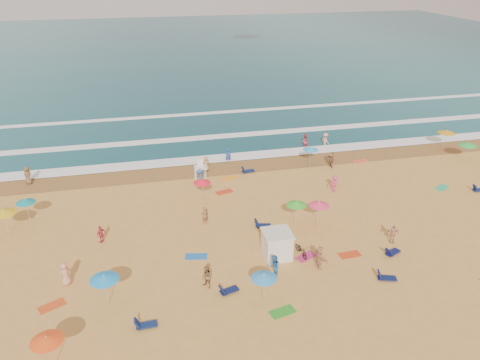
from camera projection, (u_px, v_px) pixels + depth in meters
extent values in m
plane|color=gold|center=(267.00, 224.00, 40.64)|extent=(220.00, 220.00, 0.00)
cube|color=#0C4756|center=(174.00, 50.00, 114.46)|extent=(220.00, 140.00, 0.18)
plane|color=olive|center=(236.00, 166.00, 51.62)|extent=(220.00, 220.00, 0.00)
cube|color=white|center=(232.00, 157.00, 53.78)|extent=(200.00, 2.20, 0.05)
cube|color=white|center=(220.00, 136.00, 59.93)|extent=(200.00, 1.60, 0.05)
cube|color=white|center=(208.00, 113.00, 68.72)|extent=(200.00, 1.20, 0.05)
cube|color=silver|center=(277.00, 245.00, 35.84)|extent=(2.00, 2.00, 2.00)
cube|color=silver|center=(277.00, 233.00, 35.38)|extent=(2.20, 2.20, 0.12)
imported|color=black|center=(301.00, 250.00, 36.19)|extent=(0.88, 1.86, 0.94)
cone|color=orange|center=(447.00, 132.00, 55.50)|extent=(2.03, 2.03, 0.35)
cone|color=#1A8FDE|center=(104.00, 277.00, 30.16)|extent=(1.92, 1.92, 0.35)
cone|color=#31A2DF|center=(311.00, 148.00, 51.31)|extent=(1.68, 1.68, 0.35)
cone|color=green|center=(297.00, 203.00, 39.27)|extent=(1.71, 1.71, 0.35)
cone|color=teal|center=(25.00, 201.00, 39.93)|extent=(1.64, 1.64, 0.35)
cone|color=#F63661|center=(319.00, 204.00, 39.29)|extent=(1.74, 1.74, 0.35)
cone|color=#FF1A30|center=(202.00, 181.00, 43.33)|extent=(1.62, 1.62, 0.35)
cone|color=#2F8FD7|center=(264.00, 276.00, 30.42)|extent=(1.75, 1.75, 0.35)
cone|color=green|center=(468.00, 144.00, 52.14)|extent=(2.04, 2.04, 0.35)
cone|color=yellow|center=(3.00, 212.00, 37.97)|extent=(2.01, 2.01, 0.35)
cone|color=#F74E14|center=(46.00, 339.00, 25.41)|extent=(1.82, 1.82, 0.35)
cube|color=navy|center=(147.00, 325.00, 29.26)|extent=(1.31, 0.59, 0.34)
cube|color=#0E1948|center=(229.00, 291.00, 32.26)|extent=(1.41, 0.92, 0.34)
cube|color=#0E1A46|center=(263.00, 225.00, 40.04)|extent=(1.39, 0.83, 0.34)
cube|color=#0E1847|center=(387.00, 278.00, 33.51)|extent=(1.41, 0.92, 0.34)
cube|color=#0F144C|center=(393.00, 252.00, 36.41)|extent=(1.42, 1.05, 0.34)
cube|color=#0F1D4F|center=(480.00, 190.00, 46.12)|extent=(1.35, 0.68, 0.34)
cube|color=#101E53|center=(248.00, 171.00, 50.15)|extent=(1.37, 0.74, 0.34)
cube|color=#D5481A|center=(52.00, 306.00, 31.07)|extent=(1.91, 1.53, 0.03)
cube|color=blue|center=(196.00, 256.00, 36.17)|extent=(1.84, 1.19, 0.03)
cube|color=#2F9324|center=(283.00, 312.00, 30.56)|extent=(1.86, 1.24, 0.03)
cube|color=orange|center=(229.00, 178.00, 48.91)|extent=(1.83, 1.16, 0.03)
cube|color=#C12D62|center=(306.00, 257.00, 36.15)|extent=(1.91, 1.53, 0.03)
cube|color=red|center=(224.00, 192.00, 46.03)|extent=(1.86, 1.27, 0.03)
cube|color=#2AAB73|center=(442.00, 188.00, 46.88)|extent=(1.90, 1.63, 0.03)
cube|color=red|center=(350.00, 255.00, 36.39)|extent=(1.75, 0.96, 0.03)
cube|color=#EC5A37|center=(361.00, 161.00, 52.93)|extent=(1.83, 1.15, 0.03)
imported|color=#C93246|center=(101.00, 234.00, 37.68)|extent=(0.90, 0.90, 1.53)
imported|color=brown|center=(207.00, 277.00, 32.47)|extent=(1.03, 1.06, 1.72)
imported|color=brown|center=(28.00, 175.00, 47.35)|extent=(1.10, 0.99, 1.89)
imported|color=tan|center=(206.00, 164.00, 50.33)|extent=(0.91, 0.74, 1.61)
imported|color=tan|center=(320.00, 257.00, 34.55)|extent=(0.77, 1.74, 1.81)
imported|color=#223C9F|center=(228.00, 156.00, 52.72)|extent=(0.72, 0.54, 1.77)
imported|color=brown|center=(205.00, 215.00, 40.28)|extent=(0.71, 0.59, 1.66)
imported|color=#986846|center=(331.00, 160.00, 51.09)|extent=(0.54, 1.67, 1.80)
imported|color=#E39A77|center=(325.00, 140.00, 57.09)|extent=(0.99, 1.33, 1.84)
imported|color=blue|center=(200.00, 177.00, 47.32)|extent=(0.61, 1.06, 1.64)
imported|color=#D43567|center=(335.00, 184.00, 45.75)|extent=(1.14, 0.68, 1.73)
imported|color=#2773B9|center=(274.00, 267.00, 33.38)|extent=(0.83, 1.01, 1.90)
imported|color=#BB2E3C|center=(304.00, 141.00, 56.65)|extent=(1.05, 0.90, 1.90)
imported|color=tan|center=(65.00, 274.00, 32.76)|extent=(1.05, 0.97, 1.80)
imported|color=tan|center=(393.00, 234.00, 37.64)|extent=(1.05, 0.66, 1.66)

